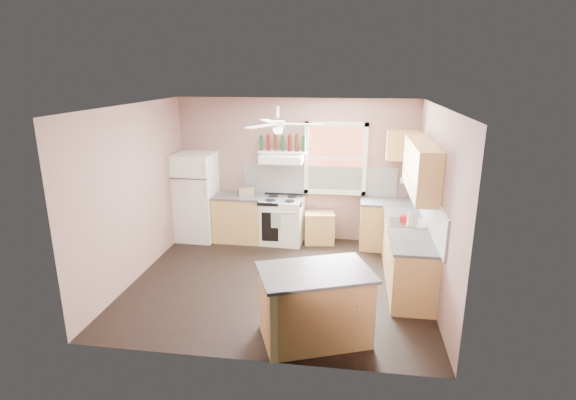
# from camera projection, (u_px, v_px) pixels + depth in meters

# --- Properties ---
(floor) EXTENTS (4.50, 4.50, 0.00)m
(floor) POSITION_uv_depth(u_px,v_px,m) (279.00, 282.00, 7.01)
(floor) COLOR black
(floor) RESTS_ON ground
(ceiling) EXTENTS (4.50, 4.50, 0.00)m
(ceiling) POSITION_uv_depth(u_px,v_px,m) (278.00, 106.00, 6.26)
(ceiling) COLOR white
(ceiling) RESTS_ON ground
(wall_back) EXTENTS (4.50, 0.05, 2.70)m
(wall_back) POSITION_uv_depth(u_px,v_px,m) (296.00, 170.00, 8.56)
(wall_back) COLOR #86645C
(wall_back) RESTS_ON ground
(wall_right) EXTENTS (0.05, 4.00, 2.70)m
(wall_right) POSITION_uv_depth(u_px,v_px,m) (438.00, 205.00, 6.32)
(wall_right) COLOR #86645C
(wall_right) RESTS_ON ground
(wall_left) EXTENTS (0.05, 4.00, 2.70)m
(wall_left) POSITION_uv_depth(u_px,v_px,m) (134.00, 193.00, 6.95)
(wall_left) COLOR #86645C
(wall_left) RESTS_ON ground
(backsplash_back) EXTENTS (2.90, 0.03, 0.55)m
(backsplash_back) POSITION_uv_depth(u_px,v_px,m) (319.00, 180.00, 8.51)
(backsplash_back) COLOR white
(backsplash_back) RESTS_ON wall_back
(backsplash_right) EXTENTS (0.03, 2.60, 0.55)m
(backsplash_right) POSITION_uv_depth(u_px,v_px,m) (430.00, 211.00, 6.66)
(backsplash_right) COLOR white
(backsplash_right) RESTS_ON wall_right
(window_view) EXTENTS (1.00, 0.02, 1.20)m
(window_view) POSITION_uv_depth(u_px,v_px,m) (336.00, 159.00, 8.34)
(window_view) COLOR brown
(window_view) RESTS_ON wall_back
(window_frame) EXTENTS (1.16, 0.07, 1.36)m
(window_frame) POSITION_uv_depth(u_px,v_px,m) (336.00, 159.00, 8.32)
(window_frame) COLOR white
(window_frame) RESTS_ON wall_back
(refrigerator) EXTENTS (0.73, 0.71, 1.68)m
(refrigerator) POSITION_uv_depth(u_px,v_px,m) (196.00, 197.00, 8.61)
(refrigerator) COLOR white
(refrigerator) RESTS_ON floor
(base_cabinet_left) EXTENTS (0.90, 0.60, 0.86)m
(base_cabinet_left) POSITION_uv_depth(u_px,v_px,m) (239.00, 218.00, 8.65)
(base_cabinet_left) COLOR tan
(base_cabinet_left) RESTS_ON floor
(counter_left) EXTENTS (0.92, 0.62, 0.04)m
(counter_left) POSITION_uv_depth(u_px,v_px,m) (238.00, 196.00, 8.53)
(counter_left) COLOR #434346
(counter_left) RESTS_ON base_cabinet_left
(toaster) EXTENTS (0.32, 0.25, 0.18)m
(toaster) POSITION_uv_depth(u_px,v_px,m) (246.00, 191.00, 8.44)
(toaster) COLOR silver
(toaster) RESTS_ON counter_left
(stove) EXTENTS (0.84, 0.69, 0.86)m
(stove) POSITION_uv_depth(u_px,v_px,m) (282.00, 221.00, 8.53)
(stove) COLOR white
(stove) RESTS_ON floor
(range_hood) EXTENTS (0.78, 0.50, 0.14)m
(range_hood) POSITION_uv_depth(u_px,v_px,m) (282.00, 158.00, 8.25)
(range_hood) COLOR white
(range_hood) RESTS_ON wall_back
(bottle_shelf) EXTENTS (0.90, 0.26, 0.03)m
(bottle_shelf) POSITION_uv_depth(u_px,v_px,m) (283.00, 152.00, 8.34)
(bottle_shelf) COLOR white
(bottle_shelf) RESTS_ON range_hood
(cart) EXTENTS (0.60, 0.44, 0.55)m
(cart) POSITION_uv_depth(u_px,v_px,m) (319.00, 229.00, 8.53)
(cart) COLOR tan
(cart) RESTS_ON floor
(base_cabinet_corner) EXTENTS (1.00, 0.60, 0.86)m
(base_cabinet_corner) POSITION_uv_depth(u_px,v_px,m) (388.00, 225.00, 8.26)
(base_cabinet_corner) COLOR tan
(base_cabinet_corner) RESTS_ON floor
(base_cabinet_right) EXTENTS (0.60, 2.20, 0.86)m
(base_cabinet_right) POSITION_uv_depth(u_px,v_px,m) (407.00, 256.00, 6.90)
(base_cabinet_right) COLOR tan
(base_cabinet_right) RESTS_ON floor
(counter_corner) EXTENTS (1.02, 0.62, 0.04)m
(counter_corner) POSITION_uv_depth(u_px,v_px,m) (389.00, 202.00, 8.14)
(counter_corner) COLOR #434346
(counter_corner) RESTS_ON base_cabinet_corner
(counter_right) EXTENTS (0.62, 2.22, 0.04)m
(counter_right) POSITION_uv_depth(u_px,v_px,m) (408.00, 228.00, 6.78)
(counter_right) COLOR #434346
(counter_right) RESTS_ON base_cabinet_right
(sink) EXTENTS (0.55, 0.45, 0.03)m
(sink) POSITION_uv_depth(u_px,v_px,m) (407.00, 223.00, 6.96)
(sink) COLOR silver
(sink) RESTS_ON counter_right
(faucet) EXTENTS (0.03, 0.03, 0.14)m
(faucet) POSITION_uv_depth(u_px,v_px,m) (418.00, 219.00, 6.92)
(faucet) COLOR silver
(faucet) RESTS_ON sink
(upper_cabinet_right) EXTENTS (0.33, 1.80, 0.76)m
(upper_cabinet_right) POSITION_uv_depth(u_px,v_px,m) (421.00, 168.00, 6.70)
(upper_cabinet_right) COLOR tan
(upper_cabinet_right) RESTS_ON wall_right
(upper_cabinet_corner) EXTENTS (0.60, 0.33, 0.52)m
(upper_cabinet_corner) POSITION_uv_depth(u_px,v_px,m) (404.00, 145.00, 7.95)
(upper_cabinet_corner) COLOR tan
(upper_cabinet_corner) RESTS_ON wall_back
(paper_towel) EXTENTS (0.26, 0.12, 0.12)m
(paper_towel) POSITION_uv_depth(u_px,v_px,m) (408.00, 181.00, 8.14)
(paper_towel) COLOR white
(paper_towel) RESTS_ON wall_back
(island) EXTENTS (1.44, 1.18, 0.86)m
(island) POSITION_uv_depth(u_px,v_px,m) (315.00, 306.00, 5.42)
(island) COLOR tan
(island) RESTS_ON floor
(island_top) EXTENTS (1.54, 1.28, 0.04)m
(island_top) POSITION_uv_depth(u_px,v_px,m) (315.00, 272.00, 5.30)
(island_top) COLOR #434346
(island_top) RESTS_ON island
(ceiling_fan_hub) EXTENTS (0.20, 0.20, 0.08)m
(ceiling_fan_hub) POSITION_uv_depth(u_px,v_px,m) (278.00, 124.00, 6.33)
(ceiling_fan_hub) COLOR white
(ceiling_fan_hub) RESTS_ON ceiling
(soap_bottle) EXTENTS (0.11, 0.11, 0.23)m
(soap_bottle) POSITION_uv_depth(u_px,v_px,m) (410.00, 219.00, 6.80)
(soap_bottle) COLOR silver
(soap_bottle) RESTS_ON counter_right
(red_caddy) EXTENTS (0.21, 0.17, 0.10)m
(red_caddy) POSITION_uv_depth(u_px,v_px,m) (407.00, 219.00, 7.00)
(red_caddy) COLOR #A70E13
(red_caddy) RESTS_ON counter_right
(wine_bottles) EXTENTS (0.86, 0.06, 0.31)m
(wine_bottles) POSITION_uv_depth(u_px,v_px,m) (283.00, 143.00, 8.29)
(wine_bottles) COLOR #143819
(wine_bottles) RESTS_ON bottle_shelf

